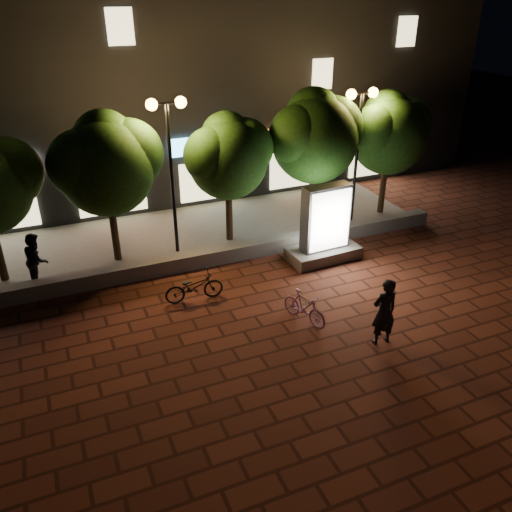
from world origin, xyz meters
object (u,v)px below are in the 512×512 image
tree_right (315,134)px  rider (384,312)px  street_lamp_left (169,138)px  ad_kiosk (325,230)px  pedestrian (37,259)px  scooter_parked (194,287)px  tree_left (106,161)px  tree_far_right (390,130)px  street_lamp_right (360,122)px  scooter_pink (304,307)px  tree_mid (228,154)px

tree_right → rider: size_ratio=2.69×
street_lamp_left → ad_kiosk: size_ratio=1.99×
ad_kiosk → pedestrian: size_ratio=1.53×
street_lamp_left → scooter_parked: size_ratio=3.00×
tree_left → tree_far_right: 10.50m
tree_left → scooter_parked: bearing=-65.1°
street_lamp_right → rider: bearing=-116.6°
tree_right → ad_kiosk: 3.72m
street_lamp_left → street_lamp_right: bearing=0.0°
tree_left → scooter_pink: bearing=-54.4°
tree_right → street_lamp_right: tree_right is taller
tree_far_right → ad_kiosk: tree_far_right is taller
tree_left → rider: bearing=-53.3°
scooter_pink → rider: bearing=-69.4°
street_lamp_right → scooter_parked: size_ratio=2.89×
street_lamp_left → tree_right: bearing=2.8°
scooter_pink → pedestrian: bearing=123.6°
tree_mid → tree_far_right: tree_far_right is taller
tree_left → street_lamp_right: (8.95, -0.26, 0.45)m
tree_far_right → rider: tree_far_right is taller
scooter_parked → pedestrian: 4.88m
tree_mid → ad_kiosk: bearing=-47.2°
tree_right → tree_far_right: 3.20m
scooter_parked → ad_kiosk: bearing=-76.4°
ad_kiosk → scooter_pink: 3.91m
ad_kiosk → rider: ad_kiosk is taller
tree_left → rider: (5.44, -7.28, -2.50)m
tree_right → rider: tree_right is taller
street_lamp_left → street_lamp_right: size_ratio=1.04×
street_lamp_right → rider: 8.38m
scooter_pink → pedestrian: pedestrian is taller
tree_right → ad_kiosk: bearing=-109.6°
tree_left → ad_kiosk: 7.29m
tree_left → pedestrian: size_ratio=2.86×
tree_left → street_lamp_right: 8.96m
street_lamp_right → scooter_parked: 8.72m
tree_mid → street_lamp_left: (-2.05, -0.26, 0.81)m
street_lamp_left → pedestrian: street_lamp_left is taller
tree_left → scooter_parked: size_ratio=2.84×
tree_right → ad_kiosk: (-0.92, -2.58, -2.51)m
pedestrian → scooter_parked: bearing=-119.0°
scooter_parked → pedestrian: size_ratio=1.01×
tree_right → tree_far_right: (3.20, -0.00, -0.20)m
tree_far_right → scooter_parked: size_ratio=2.76×
rider → scooter_pink: bearing=-47.0°
tree_left → scooter_pink: size_ratio=3.22×
tree_far_right → ad_kiosk: 5.38m
tree_left → tree_mid: size_ratio=1.09×
tree_far_right → scooter_pink: (-6.46, -5.66, -2.91)m
scooter_pink → tree_mid: bearing=70.5°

